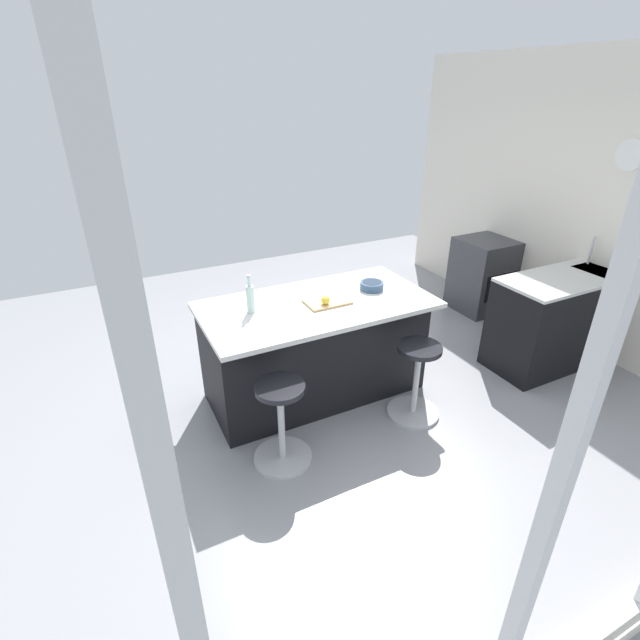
{
  "coord_description": "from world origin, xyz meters",
  "views": [
    {
      "loc": [
        1.62,
        3.06,
        2.53
      ],
      "look_at": [
        0.07,
        -0.02,
        0.78
      ],
      "focal_mm": 26.18,
      "sensor_mm": 36.0,
      "label": 1
    }
  ],
  "objects_px": {
    "oven_range": "(482,275)",
    "water_bottle": "(250,298)",
    "stool_middle": "(281,426)",
    "stool_by_window": "(416,383)",
    "apple_yellow": "(325,300)",
    "cutting_board": "(327,302)",
    "fruit_bowl": "(372,285)",
    "kitchen_island": "(315,348)"
  },
  "relations": [
    {
      "from": "oven_range",
      "to": "stool_by_window",
      "type": "bearing_deg",
      "value": 33.94
    },
    {
      "from": "kitchen_island",
      "to": "water_bottle",
      "type": "relative_size",
      "value": 6.13
    },
    {
      "from": "apple_yellow",
      "to": "fruit_bowl",
      "type": "xyz_separation_m",
      "value": [
        -0.52,
        -0.13,
        -0.02
      ]
    },
    {
      "from": "stool_by_window",
      "to": "apple_yellow",
      "type": "distance_m",
      "value": 1.02
    },
    {
      "from": "fruit_bowl",
      "to": "stool_by_window",
      "type": "bearing_deg",
      "value": 94.51
    },
    {
      "from": "oven_range",
      "to": "stool_by_window",
      "type": "height_order",
      "value": "oven_range"
    },
    {
      "from": "stool_by_window",
      "to": "kitchen_island",
      "type": "bearing_deg",
      "value": -48.04
    },
    {
      "from": "kitchen_island",
      "to": "water_bottle",
      "type": "bearing_deg",
      "value": -3.53
    },
    {
      "from": "stool_by_window",
      "to": "apple_yellow",
      "type": "height_order",
      "value": "apple_yellow"
    },
    {
      "from": "water_bottle",
      "to": "stool_by_window",
      "type": "bearing_deg",
      "value": 148.45
    },
    {
      "from": "stool_middle",
      "to": "stool_by_window",
      "type": "bearing_deg",
      "value": 180.0
    },
    {
      "from": "kitchen_island",
      "to": "fruit_bowl",
      "type": "xyz_separation_m",
      "value": [
        -0.55,
        0.01,
        0.49
      ]
    },
    {
      "from": "kitchen_island",
      "to": "fruit_bowl",
      "type": "distance_m",
      "value": 0.74
    },
    {
      "from": "stool_by_window",
      "to": "water_bottle",
      "type": "distance_m",
      "value": 1.53
    },
    {
      "from": "kitchen_island",
      "to": "cutting_board",
      "type": "bearing_deg",
      "value": 129.86
    },
    {
      "from": "cutting_board",
      "to": "oven_range",
      "type": "bearing_deg",
      "value": -163.08
    },
    {
      "from": "cutting_board",
      "to": "apple_yellow",
      "type": "height_order",
      "value": "apple_yellow"
    },
    {
      "from": "kitchen_island",
      "to": "stool_by_window",
      "type": "relative_size",
      "value": 2.86
    },
    {
      "from": "cutting_board",
      "to": "stool_middle",
      "type": "bearing_deg",
      "value": 40.83
    },
    {
      "from": "stool_by_window",
      "to": "stool_middle",
      "type": "distance_m",
      "value": 1.21
    },
    {
      "from": "stool_by_window",
      "to": "fruit_bowl",
      "type": "relative_size",
      "value": 3.26
    },
    {
      "from": "apple_yellow",
      "to": "water_bottle",
      "type": "distance_m",
      "value": 0.6
    },
    {
      "from": "oven_range",
      "to": "water_bottle",
      "type": "distance_m",
      "value": 3.29
    },
    {
      "from": "oven_range",
      "to": "stool_by_window",
      "type": "distance_m",
      "value": 2.44
    },
    {
      "from": "kitchen_island",
      "to": "water_bottle",
      "type": "height_order",
      "value": "water_bottle"
    },
    {
      "from": "cutting_board",
      "to": "fruit_bowl",
      "type": "distance_m",
      "value": 0.48
    },
    {
      "from": "stool_by_window",
      "to": "apple_yellow",
      "type": "bearing_deg",
      "value": -42.49
    },
    {
      "from": "stool_middle",
      "to": "water_bottle",
      "type": "height_order",
      "value": "water_bottle"
    },
    {
      "from": "oven_range",
      "to": "apple_yellow",
      "type": "distance_m",
      "value": 2.78
    },
    {
      "from": "oven_range",
      "to": "stool_middle",
      "type": "bearing_deg",
      "value": 22.85
    },
    {
      "from": "oven_range",
      "to": "fruit_bowl",
      "type": "height_order",
      "value": "fruit_bowl"
    },
    {
      "from": "stool_middle",
      "to": "apple_yellow",
      "type": "height_order",
      "value": "apple_yellow"
    },
    {
      "from": "kitchen_island",
      "to": "apple_yellow",
      "type": "height_order",
      "value": "apple_yellow"
    },
    {
      "from": "water_bottle",
      "to": "fruit_bowl",
      "type": "xyz_separation_m",
      "value": [
        -1.09,
        0.05,
        -0.08
      ]
    },
    {
      "from": "stool_middle",
      "to": "cutting_board",
      "type": "relative_size",
      "value": 1.86
    },
    {
      "from": "cutting_board",
      "to": "apple_yellow",
      "type": "relative_size",
      "value": 5.05
    },
    {
      "from": "apple_yellow",
      "to": "fruit_bowl",
      "type": "relative_size",
      "value": 0.35
    },
    {
      "from": "oven_range",
      "to": "apple_yellow",
      "type": "height_order",
      "value": "apple_yellow"
    },
    {
      "from": "stool_middle",
      "to": "apple_yellow",
      "type": "relative_size",
      "value": 9.39
    },
    {
      "from": "stool_middle",
      "to": "oven_range",
      "type": "bearing_deg",
      "value": -157.15
    },
    {
      "from": "fruit_bowl",
      "to": "kitchen_island",
      "type": "bearing_deg",
      "value": -1.28
    },
    {
      "from": "cutting_board",
      "to": "fruit_bowl",
      "type": "height_order",
      "value": "fruit_bowl"
    }
  ]
}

